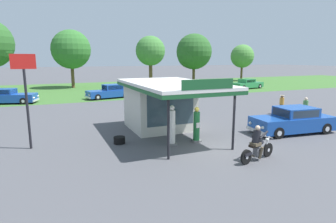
% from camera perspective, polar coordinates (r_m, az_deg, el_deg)
% --- Properties ---
extents(ground_plane, '(300.00, 300.00, 0.00)m').
position_cam_1_polar(ground_plane, '(14.20, 9.36, -7.45)').
color(ground_plane, '#4C4C51').
extents(grass_verge_strip, '(120.00, 24.00, 0.01)m').
position_cam_1_polar(grass_verge_strip, '(42.21, -13.08, 4.47)').
color(grass_verge_strip, '#3D6B2D').
rests_on(grass_verge_strip, ground).
extents(service_station_kiosk, '(4.32, 7.93, 3.51)m').
position_cam_1_polar(service_station_kiosk, '(17.30, -1.23, 2.06)').
color(service_station_kiosk, beige).
rests_on(service_station_kiosk, ground).
extents(gas_pump_nearside, '(0.44, 0.44, 2.08)m').
position_cam_1_polar(gas_pump_nearside, '(14.37, 0.79, -3.13)').
color(gas_pump_nearside, slate).
rests_on(gas_pump_nearside, ground).
extents(gas_pump_offside, '(0.44, 0.44, 1.89)m').
position_cam_1_polar(gas_pump_offside, '(15.01, 5.80, -2.94)').
color(gas_pump_offside, slate).
rests_on(gas_pump_offside, ground).
extents(motorcycle_with_rider, '(2.15, 0.80, 1.58)m').
position_cam_1_polar(motorcycle_with_rider, '(12.87, 17.63, -6.70)').
color(motorcycle_with_rider, black).
rests_on(motorcycle_with_rider, ground).
extents(featured_classic_sedan, '(5.24, 2.43, 1.55)m').
position_cam_1_polar(featured_classic_sedan, '(18.41, 23.97, -1.76)').
color(featured_classic_sedan, '#19479E').
rests_on(featured_classic_sedan, ground).
extents(parked_car_back_row_centre, '(5.48, 2.72, 1.43)m').
position_cam_1_polar(parked_car_back_row_centre, '(43.21, 15.76, 5.35)').
color(parked_car_back_row_centre, '#2D844C').
rests_on(parked_car_back_row_centre, ground).
extents(parked_car_second_row_spare, '(5.61, 1.99, 1.58)m').
position_cam_1_polar(parked_car_second_row_spare, '(37.78, 5.08, 5.08)').
color(parked_car_second_row_spare, beige).
rests_on(parked_car_second_row_spare, ground).
extents(parked_car_back_row_left, '(5.27, 2.74, 1.52)m').
position_cam_1_polar(parked_car_back_row_left, '(32.23, -11.69, 3.89)').
color(parked_car_back_row_left, '#19479E').
rests_on(parked_car_back_row_left, ground).
extents(parked_car_back_row_far_left, '(5.75, 3.27, 1.46)m').
position_cam_1_polar(parked_car_back_row_far_left, '(32.01, -29.94, 2.62)').
color(parked_car_back_row_far_left, '#19479E').
rests_on(parked_car_back_row_far_left, ground).
extents(bystander_admiring_sedan, '(0.34, 0.34, 1.67)m').
position_cam_1_polar(bystander_admiring_sedan, '(22.36, 26.05, 0.58)').
color(bystander_admiring_sedan, '#2D3351').
rests_on(bystander_admiring_sedan, ground).
extents(bystander_leaning_by_kiosk, '(0.34, 0.34, 1.53)m').
position_cam_1_polar(bystander_leaning_by_kiosk, '(24.24, 22.03, 1.43)').
color(bystander_leaning_by_kiosk, black).
rests_on(bystander_leaning_by_kiosk, ground).
extents(tree_oak_centre, '(4.52, 4.52, 7.80)m').
position_cam_1_polar(tree_oak_centre, '(44.16, -3.58, 12.13)').
color(tree_oak_centre, brown).
rests_on(tree_oak_centre, ground).
extents(tree_oak_distant_spare, '(4.55, 4.55, 7.10)m').
position_cam_1_polar(tree_oak_distant_spare, '(58.34, 14.82, 10.69)').
color(tree_oak_distant_spare, brown).
rests_on(tree_oak_distant_spare, ground).
extents(tree_oak_far_left, '(6.66, 6.61, 8.95)m').
position_cam_1_polar(tree_oak_far_left, '(53.69, 5.09, 11.79)').
color(tree_oak_far_left, brown).
rests_on(tree_oak_far_left, ground).
extents(tree_oak_right, '(5.75, 5.75, 8.58)m').
position_cam_1_polar(tree_oak_right, '(45.05, -19.04, 11.79)').
color(tree_oak_right, brown).
rests_on(tree_oak_right, ground).
extents(roadside_pole_sign, '(1.10, 0.12, 4.60)m').
position_cam_1_polar(roadside_pole_sign, '(15.03, -26.95, 4.83)').
color(roadside_pole_sign, black).
rests_on(roadside_pole_sign, ground).
extents(spare_tire_stack, '(0.60, 0.60, 0.36)m').
position_cam_1_polar(spare_tire_stack, '(15.01, -9.82, -5.74)').
color(spare_tire_stack, black).
rests_on(spare_tire_stack, ground).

